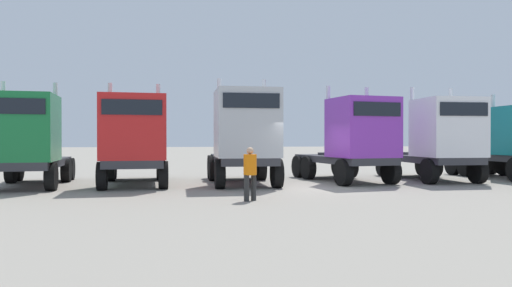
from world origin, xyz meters
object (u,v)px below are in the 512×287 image
object	(u,v)px
semi_truck_red	(134,140)
visitor_in_hivis	(250,170)
semi_truck_silver	(245,136)
semi_truck_green	(25,140)
semi_truck_white	(440,139)
semi_truck_purple	(355,140)

from	to	relation	value
semi_truck_red	visitor_in_hivis	xyz separation A→B (m)	(3.85, -5.06, -0.90)
semi_truck_silver	visitor_in_hivis	bearing A→B (deg)	-5.95
visitor_in_hivis	semi_truck_silver	bearing A→B (deg)	-37.50
semi_truck_green	visitor_in_hivis	world-z (taller)	semi_truck_green
semi_truck_white	semi_truck_red	bearing A→B (deg)	-89.72
semi_truck_white	visitor_in_hivis	bearing A→B (deg)	-61.15
semi_truck_green	semi_truck_red	world-z (taller)	semi_truck_red
semi_truck_green	semi_truck_silver	size ratio (longest dim) A/B	1.04
semi_truck_silver	semi_truck_white	xyz separation A→B (m)	(8.76, 0.28, -0.13)
semi_truck_green	semi_truck_purple	world-z (taller)	semi_truck_purple
semi_truck_red	semi_truck_purple	world-z (taller)	semi_truck_purple
semi_truck_red	semi_truck_green	bearing A→B (deg)	-92.38
semi_truck_green	semi_truck_white	world-z (taller)	semi_truck_white
semi_truck_purple	semi_truck_white	bearing A→B (deg)	81.29
semi_truck_white	semi_truck_purple	bearing A→B (deg)	-89.89
semi_truck_green	semi_truck_white	distance (m)	17.14
semi_truck_red	visitor_in_hivis	distance (m)	6.42
semi_truck_green	semi_truck_purple	bearing A→B (deg)	85.93
semi_truck_green	visitor_in_hivis	size ratio (longest dim) A/B	3.74
semi_truck_purple	semi_truck_white	distance (m)	3.96
semi_truck_purple	semi_truck_green	bearing A→B (deg)	-98.22
semi_truck_red	semi_truck_white	world-z (taller)	semi_truck_white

